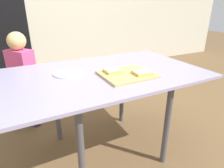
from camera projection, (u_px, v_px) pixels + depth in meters
ground_plane at (107, 149)px, 1.69m from camera, size 16.00×16.00×0.00m
dining_table at (106, 81)px, 1.45m from camera, size 1.40×0.89×0.71m
cutting_board at (127, 74)px, 1.35m from camera, size 0.35×0.30×0.02m
pizza_slice_far_left at (113, 71)px, 1.36m from camera, size 0.12×0.10×0.02m
pizza_slice_near_right at (142, 73)px, 1.32m from camera, size 0.12×0.10×0.02m
plate_white_left at (68, 73)px, 1.37m from camera, size 0.21×0.21×0.01m
child_left at (23, 75)px, 1.85m from camera, size 0.26×0.28×0.95m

